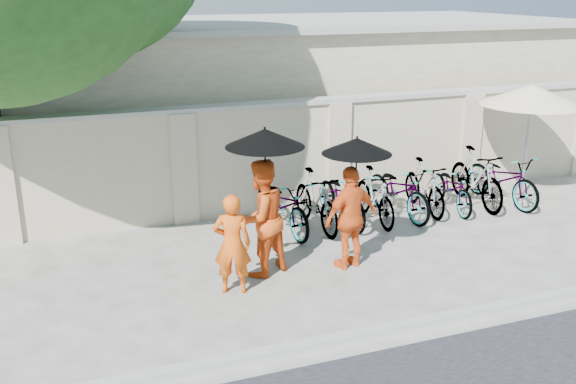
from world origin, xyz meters
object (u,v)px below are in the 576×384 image
object	(u,v)px
monk_left	(232,244)
patio_umbrella	(532,96)
monk_center	(261,218)
monk_right	(351,218)

from	to	relation	value
monk_left	patio_umbrella	size ratio (longest dim) A/B	0.62
monk_center	patio_umbrella	xyz separation A→B (m)	(5.95, 1.50, 1.20)
monk_right	patio_umbrella	world-z (taller)	patio_umbrella
monk_left	monk_right	bearing A→B (deg)	-154.18
monk_right	monk_left	bearing A→B (deg)	-7.88
monk_right	patio_umbrella	distance (m)	5.10
monk_center	patio_umbrella	world-z (taller)	patio_umbrella
patio_umbrella	monk_left	bearing A→B (deg)	-163.43
monk_left	monk_center	xyz separation A→B (m)	(0.56, 0.44, 0.16)
monk_center	monk_right	distance (m)	1.36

